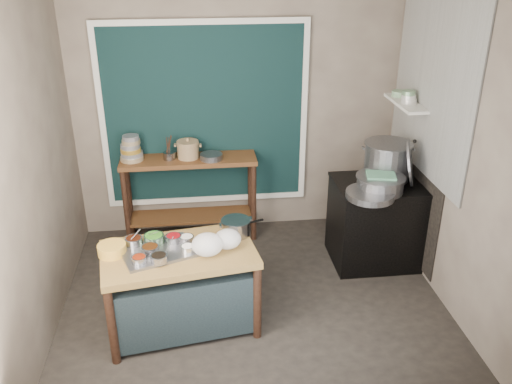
{
  "coord_description": "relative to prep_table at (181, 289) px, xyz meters",
  "views": [
    {
      "loc": [
        -0.46,
        -4.17,
        3.07
      ],
      "look_at": [
        0.06,
        0.25,
        0.99
      ],
      "focal_mm": 38.0,
      "sensor_mm": 36.0,
      "label": 1
    }
  ],
  "objects": [
    {
      "name": "stock_pot",
      "position": [
        2.07,
        0.95,
        0.7
      ],
      "size": [
        0.56,
        0.56,
        0.38
      ],
      "primitive_type": null,
      "rotation": [
        0.0,
        0.0,
        -0.17
      ],
      "color": "gray",
      "rests_on": "stove_top"
    },
    {
      "name": "back_counter",
      "position": [
        0.1,
        1.58,
        0.1
      ],
      "size": [
        1.45,
        0.4,
        0.95
      ],
      "primitive_type": "cube",
      "color": "#533317",
      "rests_on": "floor"
    },
    {
      "name": "left_wall",
      "position": [
        -1.11,
        0.3,
        1.02
      ],
      "size": [
        0.02,
        3.0,
        2.8
      ],
      "primitive_type": "cube",
      "color": "#796C5D",
      "rests_on": "floor"
    },
    {
      "name": "condiment_bowls",
      "position": [
        -0.16,
        0.02,
        0.43
      ],
      "size": [
        0.57,
        0.46,
        0.07
      ],
      "color": "gray",
      "rests_on": "condiment_tray"
    },
    {
      "name": "stove_block",
      "position": [
        2.0,
        0.85,
        0.05
      ],
      "size": [
        0.9,
        0.68,
        0.85
      ],
      "primitive_type": "cube",
      "color": "black",
      "rests_on": "floor"
    },
    {
      "name": "wall_shelf",
      "position": [
        2.28,
        1.15,
        1.23
      ],
      "size": [
        0.22,
        0.7,
        0.03
      ],
      "primitive_type": "cube",
      "color": "beige",
      "rests_on": "right_wall"
    },
    {
      "name": "plastic_bag_b",
      "position": [
        0.41,
        0.0,
        0.46
      ],
      "size": [
        0.27,
        0.25,
        0.17
      ],
      "primitive_type": "ellipsoid",
      "rotation": [
        0.0,
        0.0,
        0.28
      ],
      "color": "white",
      "rests_on": "prep_table"
    },
    {
      "name": "curtain_frame",
      "position": [
        0.3,
        1.76,
        0.98
      ],
      "size": [
        2.22,
        0.03,
        2.02
      ],
      "primitive_type": null,
      "color": "beige",
      "rests_on": "back_wall"
    },
    {
      "name": "prep_table",
      "position": [
        0.0,
        0.0,
        0.0
      ],
      "size": [
        1.34,
        0.9,
        0.75
      ],
      "primitive_type": "cube",
      "rotation": [
        0.0,
        0.0,
        0.15
      ],
      "color": "olive",
      "rests_on": "floor"
    },
    {
      "name": "steamer",
      "position": [
        1.92,
        0.67,
        0.58
      ],
      "size": [
        0.62,
        0.62,
        0.16
      ],
      "primitive_type": null,
      "rotation": [
        0.0,
        0.0,
        0.38
      ],
      "color": "gray",
      "rests_on": "stove_top"
    },
    {
      "name": "soot_patch",
      "position": [
        2.39,
        0.95,
        0.32
      ],
      "size": [
        0.01,
        1.3,
        1.3
      ],
      "primitive_type": "cube",
      "color": "black",
      "rests_on": "right_wall"
    },
    {
      "name": "bowl_stack",
      "position": [
        -0.49,
        1.59,
        0.69
      ],
      "size": [
        0.24,
        0.24,
        0.27
      ],
      "color": "tan",
      "rests_on": "back_counter"
    },
    {
      "name": "green_cloth",
      "position": [
        1.92,
        0.67,
        0.67
      ],
      "size": [
        0.31,
        0.26,
        0.02
      ],
      "primitive_type": "cube",
      "rotation": [
        0.0,
        0.0,
        -0.21
      ],
      "color": "#4F8865",
      "rests_on": "steamer"
    },
    {
      "name": "wide_bowl",
      "position": [
        0.34,
        1.51,
        0.6
      ],
      "size": [
        0.29,
        0.29,
        0.06
      ],
      "primitive_type": "cylinder",
      "rotation": [
        0.0,
        0.0,
        0.23
      ],
      "color": "gray",
      "rests_on": "back_counter"
    },
    {
      "name": "saucepan",
      "position": [
        0.49,
        0.22,
        0.45
      ],
      "size": [
        0.33,
        0.33,
        0.14
      ],
      "primitive_type": null,
      "rotation": [
        0.0,
        0.0,
        0.33
      ],
      "color": "gray",
      "rests_on": "prep_table"
    },
    {
      "name": "ceramic_crock",
      "position": [
        0.1,
        1.59,
        0.66
      ],
      "size": [
        0.28,
        0.28,
        0.17
      ],
      "primitive_type": null,
      "rotation": [
        0.0,
        0.0,
        -0.15
      ],
      "color": "olive",
      "rests_on": "back_counter"
    },
    {
      "name": "stove_top",
      "position": [
        2.0,
        0.85,
        0.49
      ],
      "size": [
        0.92,
        0.69,
        0.03
      ],
      "primitive_type": "cube",
      "color": "black",
      "rests_on": "stove_block"
    },
    {
      "name": "utensil_cup",
      "position": [
        -0.1,
        1.57,
        0.61
      ],
      "size": [
        0.17,
        0.17,
        0.08
      ],
      "primitive_type": "cylinder",
      "rotation": [
        0.0,
        0.0,
        -0.32
      ],
      "color": "gray",
      "rests_on": "back_counter"
    },
    {
      "name": "shelf_bowl_green",
      "position": [
        2.28,
        1.36,
        1.27
      ],
      "size": [
        0.2,
        0.2,
        0.05
      ],
      "primitive_type": "cylinder",
      "rotation": [
        0.0,
        0.0,
        -0.42
      ],
      "color": "gray",
      "rests_on": "wall_shelf"
    },
    {
      "name": "shallow_pan",
      "position": [
        1.78,
        0.54,
        0.53
      ],
      "size": [
        0.47,
        0.47,
        0.06
      ],
      "primitive_type": "cylinder",
      "rotation": [
        0.0,
        0.0,
        -0.04
      ],
      "color": "gray",
      "rests_on": "stove_top"
    },
    {
      "name": "shelf_bowl_stack",
      "position": [
        2.28,
        1.11,
        1.3
      ],
      "size": [
        0.15,
        0.15,
        0.12
      ],
      "color": "silver",
      "rests_on": "wall_shelf"
    },
    {
      "name": "right_wall",
      "position": [
        2.41,
        0.3,
        1.02
      ],
      "size": [
        0.02,
        3.0,
        2.8
      ],
      "primitive_type": "cube",
      "color": "#796C5D",
      "rests_on": "floor"
    },
    {
      "name": "pot_lid",
      "position": [
        2.24,
        0.8,
        0.73
      ],
      "size": [
        0.29,
        0.48,
        0.46
      ],
      "primitive_type": "cylinder",
      "rotation": [
        0.0,
        1.36,
        -0.39
      ],
      "color": "gray",
      "rests_on": "stove_top"
    },
    {
      "name": "back_wall",
      "position": [
        0.65,
        1.81,
        1.02
      ],
      "size": [
        3.5,
        0.02,
        2.8
      ],
      "primitive_type": "cube",
      "color": "#796C5D",
      "rests_on": "floor"
    },
    {
      "name": "yellow_basin",
      "position": [
        -0.53,
        0.02,
        0.42
      ],
      "size": [
        0.29,
        0.29,
        0.09
      ],
      "primitive_type": "cylinder",
      "rotation": [
        0.0,
        0.0,
        -0.31
      ],
      "color": "gold",
      "rests_on": "prep_table"
    },
    {
      "name": "curtain_panel",
      "position": [
        0.3,
        1.77,
        0.98
      ],
      "size": [
        2.1,
        0.02,
        1.9
      ],
      "primitive_type": "cube",
      "color": "black",
      "rests_on": "back_wall"
    },
    {
      "name": "plastic_bag_a",
      "position": [
        0.24,
        -0.09,
        0.47
      ],
      "size": [
        0.32,
        0.3,
        0.19
      ],
      "primitive_type": "ellipsoid",
      "rotation": [
        0.0,
        0.0,
        -0.42
      ],
      "color": "white",
      "rests_on": "prep_table"
    },
    {
      "name": "tile_panel",
      "position": [
        2.38,
        0.85,
        1.48
      ],
      "size": [
        0.02,
        1.7,
        1.7
      ],
      "primitive_type": "cube",
      "color": "#B2B2AA",
      "rests_on": "right_wall"
    },
    {
      "name": "floor",
      "position": [
        0.65,
        0.3,
        -0.39
      ],
      "size": [
        3.5,
        3.0,
        0.02
      ],
      "primitive_type": "cube",
      "color": "#2C2722",
      "rests_on": "ground"
    },
    {
      "name": "condiment_tray",
      "position": [
        -0.16,
        -0.01,
        0.39
      ],
      "size": [
        0.68,
        0.58,
        0.03
      ],
      "primitive_type": "cube",
      "rotation": [
        0.0,
        0.0,
        0.34
      ],
      "color": "gray",
      "rests_on": "prep_table"
    }
  ]
}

